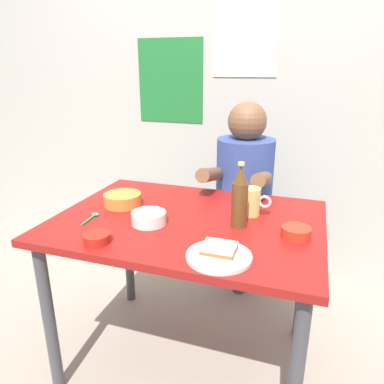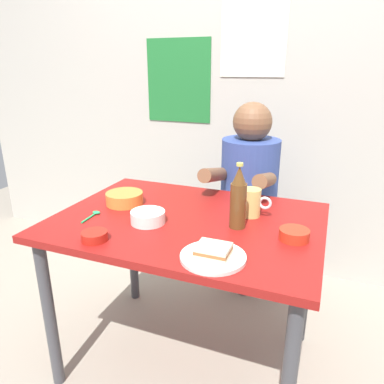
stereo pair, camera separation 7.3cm
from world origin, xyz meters
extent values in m
plane|color=gray|center=(0.00, 0.00, 0.00)|extent=(6.00, 6.00, 0.00)
cube|color=#ADA89E|center=(0.00, 1.05, 1.30)|extent=(4.40, 0.08, 2.60)
cube|color=silver|center=(0.01, 1.01, 1.54)|extent=(0.40, 0.01, 0.51)
cube|color=#1E6B2D|center=(-0.48, 1.01, 1.25)|extent=(0.45, 0.01, 0.53)
cube|color=maroon|center=(0.00, 0.00, 0.72)|extent=(1.10, 0.80, 0.03)
cylinder|color=#3F3F44|center=(-0.49, -0.34, 0.35)|extent=(0.05, 0.05, 0.71)
cylinder|color=#3F3F44|center=(-0.49, 0.34, 0.35)|extent=(0.05, 0.05, 0.71)
cylinder|color=#3F3F44|center=(0.49, 0.34, 0.35)|extent=(0.05, 0.05, 0.71)
cylinder|color=#4C4C51|center=(0.12, 0.63, 0.21)|extent=(0.08, 0.08, 0.41)
cylinder|color=maroon|center=(0.12, 0.63, 0.43)|extent=(0.34, 0.34, 0.04)
cylinder|color=#33478C|center=(0.12, 0.63, 0.71)|extent=(0.32, 0.32, 0.52)
sphere|color=brown|center=(0.12, 0.63, 1.06)|extent=(0.21, 0.21, 0.21)
cylinder|color=brown|center=(-0.01, 0.38, 0.82)|extent=(0.07, 0.31, 0.14)
cylinder|color=brown|center=(0.25, 0.38, 0.82)|extent=(0.07, 0.31, 0.14)
cylinder|color=silver|center=(0.21, -0.28, 0.75)|extent=(0.22, 0.22, 0.01)
cube|color=beige|center=(0.21, -0.28, 0.76)|extent=(0.11, 0.09, 0.01)
cube|color=#9E592D|center=(0.21, -0.28, 0.77)|extent=(0.11, 0.09, 0.01)
cube|color=beige|center=(0.21, -0.28, 0.78)|extent=(0.11, 0.09, 0.01)
cylinder|color=#D1BC66|center=(0.24, 0.12, 0.80)|extent=(0.08, 0.08, 0.12)
torus|color=silver|center=(0.30, 0.12, 0.81)|extent=(0.06, 0.01, 0.06)
cylinder|color=#593819|center=(0.22, -0.01, 0.83)|extent=(0.06, 0.06, 0.18)
cone|color=#593819|center=(0.22, -0.01, 0.95)|extent=(0.05, 0.05, 0.07)
cylinder|color=#BFB74C|center=(0.22, -0.01, 1.00)|extent=(0.03, 0.03, 0.01)
cylinder|color=silver|center=(-0.13, -0.10, 0.77)|extent=(0.14, 0.14, 0.05)
cylinder|color=tan|center=(-0.13, -0.10, 0.78)|extent=(0.11, 0.11, 0.02)
cylinder|color=red|center=(0.44, -0.04, 0.76)|extent=(0.11, 0.11, 0.04)
cylinder|color=#A33521|center=(0.44, -0.04, 0.77)|extent=(0.09, 0.09, 0.02)
cylinder|color=orange|center=(-0.33, 0.05, 0.77)|extent=(0.17, 0.17, 0.05)
cylinder|color=#B25B2D|center=(-0.33, 0.05, 0.78)|extent=(0.14, 0.14, 0.02)
cylinder|color=#B21E14|center=(-0.24, -0.31, 0.76)|extent=(0.10, 0.10, 0.03)
cylinder|color=maroon|center=(-0.24, -0.31, 0.76)|extent=(0.08, 0.08, 0.02)
cylinder|color=#26A559|center=(-0.38, -0.16, 0.74)|extent=(0.01, 0.11, 0.01)
ellipsoid|color=#26A559|center=(-0.39, -0.10, 0.75)|extent=(0.04, 0.02, 0.01)
camera|label=1|loc=(0.46, -1.31, 1.34)|focal=33.62mm
camera|label=2|loc=(0.53, -1.29, 1.34)|focal=33.62mm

